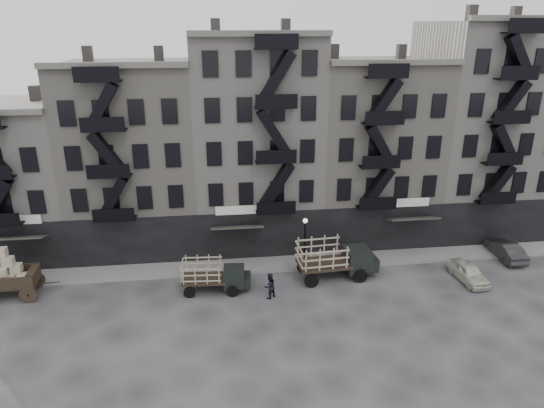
{
  "coord_description": "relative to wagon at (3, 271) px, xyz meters",
  "views": [
    {
      "loc": [
        -3.53,
        -30.04,
        17.89
      ],
      "look_at": [
        0.68,
        4.0,
        5.02
      ],
      "focal_mm": 32.0,
      "sensor_mm": 36.0,
      "label": 1
    }
  ],
  "objects": [
    {
      "name": "building_center",
      "position": [
        18.12,
        8.54,
        6.47
      ],
      "size": [
        10.0,
        11.35,
        18.2
      ],
      "color": "#A49E97",
      "rests_on": "ground"
    },
    {
      "name": "car_east",
      "position": [
        32.83,
        -1.74,
        -1.37
      ],
      "size": [
        1.89,
        4.0,
        1.32
      ],
      "primitive_type": "imported",
      "rotation": [
        0.0,
        0.0,
        0.08
      ],
      "color": "beige",
      "rests_on": "ground"
    },
    {
      "name": "wagon",
      "position": [
        0.0,
        0.0,
        0.0
      ],
      "size": [
        4.35,
        2.53,
        3.56
      ],
      "rotation": [
        0.0,
        0.0,
        0.06
      ],
      "color": "black",
      "rests_on": "ground"
    },
    {
      "name": "ground",
      "position": [
        18.12,
        -1.28,
        -2.03
      ],
      "size": [
        140.0,
        140.0,
        0.0
      ],
      "primitive_type": "plane",
      "color": "#38383A",
      "rests_on": "ground"
    },
    {
      "name": "pedestrian_mid",
      "position": [
        18.0,
        -2.38,
        -1.1
      ],
      "size": [
        1.15,
        1.1,
        1.87
      ],
      "primitive_type": "imported",
      "rotation": [
        0.0,
        0.0,
        3.75
      ],
      "color": "black",
      "rests_on": "ground"
    },
    {
      "name": "building_mideast",
      "position": [
        28.12,
        8.55,
        5.47
      ],
      "size": [
        10.0,
        11.35,
        16.2
      ],
      "color": "gray",
      "rests_on": "ground"
    },
    {
      "name": "building_midwest",
      "position": [
        8.12,
        8.55,
        5.47
      ],
      "size": [
        10.0,
        11.35,
        16.2
      ],
      "color": "gray",
      "rests_on": "ground"
    },
    {
      "name": "lamp_post",
      "position": [
        21.12,
        1.32,
        0.75
      ],
      "size": [
        0.36,
        0.36,
        4.28
      ],
      "color": "black",
      "rests_on": "ground"
    },
    {
      "name": "building_west",
      "position": [
        -1.88,
        8.55,
        3.97
      ],
      "size": [
        10.0,
        11.35,
        13.2
      ],
      "color": "#A49E97",
      "rests_on": "ground"
    },
    {
      "name": "sidewalk",
      "position": [
        18.12,
        2.47,
        -1.96
      ],
      "size": [
        55.0,
        2.5,
        0.15
      ],
      "primitive_type": "cube",
      "color": "slate",
      "rests_on": "ground"
    },
    {
      "name": "stake_truck_west",
      "position": [
        14.24,
        -0.89,
        -0.67
      ],
      "size": [
        4.89,
        2.28,
        2.39
      ],
      "rotation": [
        0.0,
        0.0,
        -0.07
      ],
      "color": "black",
      "rests_on": "ground"
    },
    {
      "name": "car_far",
      "position": [
        37.62,
        1.32,
        -1.32
      ],
      "size": [
        1.64,
        4.36,
        1.42
      ],
      "primitive_type": "imported",
      "rotation": [
        0.0,
        0.0,
        3.11
      ],
      "color": "black",
      "rests_on": "ground"
    },
    {
      "name": "stake_truck_east",
      "position": [
        23.15,
        -0.05,
        -0.33
      ],
      "size": [
        6.09,
        2.83,
        2.98
      ],
      "rotation": [
        0.0,
        0.0,
        0.07
      ],
      "color": "black",
      "rests_on": "ground"
    },
    {
      "name": "building_east",
      "position": [
        38.12,
        8.54,
        6.97
      ],
      "size": [
        10.0,
        11.35,
        19.2
      ],
      "color": "#A49E97",
      "rests_on": "ground"
    }
  ]
}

